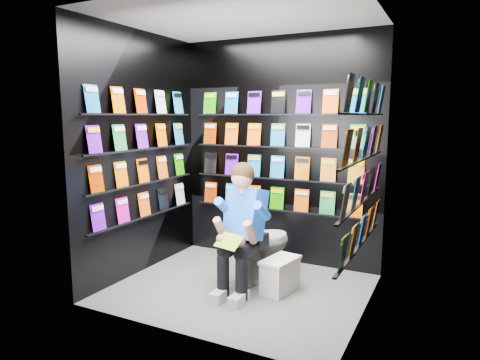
% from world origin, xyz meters
% --- Properties ---
extents(floor, '(2.40, 2.40, 0.00)m').
position_xyz_m(floor, '(0.00, 0.00, 0.00)').
color(floor, '#575855').
rests_on(floor, ground).
extents(ceiling, '(2.40, 2.40, 0.00)m').
position_xyz_m(ceiling, '(0.00, 0.00, 2.60)').
color(ceiling, white).
rests_on(ceiling, floor).
extents(wall_back, '(2.40, 0.04, 2.60)m').
position_xyz_m(wall_back, '(0.00, 1.00, 1.30)').
color(wall_back, black).
rests_on(wall_back, floor).
extents(wall_front, '(2.40, 0.04, 2.60)m').
position_xyz_m(wall_front, '(0.00, -1.00, 1.30)').
color(wall_front, black).
rests_on(wall_front, floor).
extents(wall_left, '(0.04, 2.00, 2.60)m').
position_xyz_m(wall_left, '(-1.20, 0.00, 1.30)').
color(wall_left, black).
rests_on(wall_left, floor).
extents(wall_right, '(0.04, 2.00, 2.60)m').
position_xyz_m(wall_right, '(1.20, 0.00, 1.30)').
color(wall_right, black).
rests_on(wall_right, floor).
extents(comics_back, '(2.10, 0.06, 1.37)m').
position_xyz_m(comics_back, '(0.00, 0.97, 1.31)').
color(comics_back, '#DA6600').
rests_on(comics_back, wall_back).
extents(comics_left, '(0.06, 1.70, 1.37)m').
position_xyz_m(comics_left, '(-1.17, 0.00, 1.31)').
color(comics_left, '#DA6600').
rests_on(comics_left, wall_left).
extents(comics_right, '(0.06, 1.70, 1.37)m').
position_xyz_m(comics_right, '(1.17, 0.00, 1.31)').
color(comics_right, '#DA6600').
rests_on(comics_right, wall_right).
extents(toilet, '(0.60, 0.83, 0.73)m').
position_xyz_m(toilet, '(0.05, 0.42, 0.37)').
color(toilet, white).
rests_on(toilet, floor).
extents(longbox, '(0.29, 0.44, 0.30)m').
position_xyz_m(longbox, '(0.38, 0.12, 0.15)').
color(longbox, white).
rests_on(longbox, floor).
extents(longbox_lid, '(0.32, 0.46, 0.03)m').
position_xyz_m(longbox_lid, '(0.38, 0.12, 0.32)').
color(longbox_lid, white).
rests_on(longbox_lid, longbox).
extents(reader, '(0.68, 0.85, 1.36)m').
position_xyz_m(reader, '(0.05, 0.04, 0.76)').
color(reader, blue).
rests_on(reader, toilet).
extents(held_comic, '(0.29, 0.21, 0.11)m').
position_xyz_m(held_comic, '(0.05, -0.31, 0.58)').
color(held_comic, green).
rests_on(held_comic, reader).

